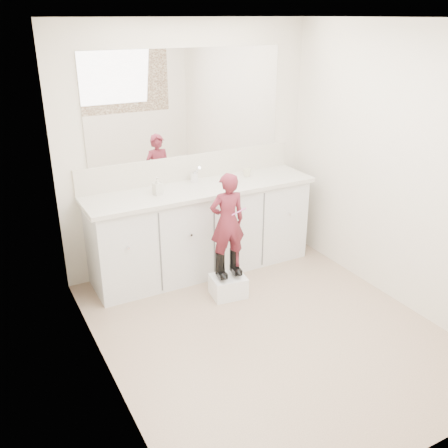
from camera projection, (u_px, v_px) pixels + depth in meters
floor at (267, 329)px, 4.15m from camera, size 3.00×3.00×0.00m
ceiling at (279, 18)px, 3.22m from camera, size 3.00×3.00×0.00m
wall_back at (188, 149)px, 4.90m from camera, size 2.60×0.00×2.60m
wall_front at (439, 282)px, 2.47m from camera, size 2.60×0.00×2.60m
wall_left at (98, 226)px, 3.12m from camera, size 0.00×3.00×3.00m
wall_right at (400, 169)px, 4.25m from camera, size 0.00×3.00×3.00m
vanity_cabinet at (202, 231)px, 4.98m from camera, size 2.20×0.55×0.85m
countertop at (202, 189)px, 4.80m from camera, size 2.28×0.58×0.04m
backsplash at (189, 167)px, 4.96m from camera, size 2.28×0.03×0.25m
mirror at (187, 103)px, 4.72m from camera, size 2.00×0.02×1.00m
faucet at (194, 177)px, 4.90m from camera, size 0.08×0.08×0.10m
cup at (247, 173)px, 5.08m from camera, size 0.11×0.11×0.08m
soap_bottle at (157, 186)px, 4.56m from camera, size 0.09×0.09×0.16m
step_stool at (228, 286)px, 4.62m from camera, size 0.34×0.29×0.20m
boot_left at (220, 265)px, 4.51m from camera, size 0.11×0.18×0.26m
boot_right at (234, 262)px, 4.58m from camera, size 0.11×0.18×0.26m
toddler at (227, 221)px, 4.38m from camera, size 0.35×0.25×0.89m
toothbrush at (239, 212)px, 4.31m from camera, size 0.14×0.03×0.06m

